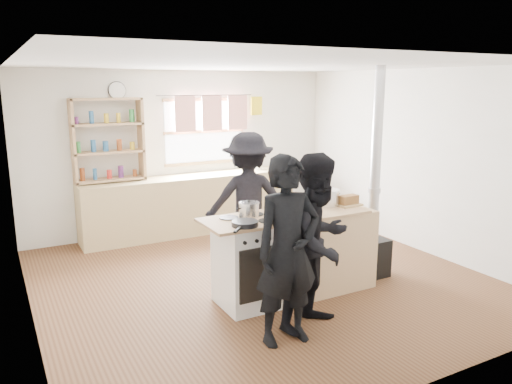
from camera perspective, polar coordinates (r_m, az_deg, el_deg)
ground at (r=6.08m, az=0.51°, el=-9.94°), size 5.00×5.00×0.01m
back_counter at (r=7.87m, az=-7.34°, el=-1.39°), size 3.40×0.55×0.90m
shelving_unit at (r=7.47m, az=-16.55°, el=5.75°), size 1.00×0.28×1.20m
thermos at (r=8.25m, az=0.33°, el=3.61°), size 0.10×0.10×0.31m
cooking_island at (r=5.55m, az=4.62°, el=-7.01°), size 1.97×0.64×0.93m
skillet_greens at (r=4.89m, az=-1.27°, el=-3.58°), size 0.37×0.37×0.05m
roast_tray at (r=5.40m, az=5.16°, el=-2.01°), size 0.39×0.33×0.06m
stockpot_stove at (r=5.21m, az=-0.82°, el=-2.01°), size 0.22×0.22×0.18m
stockpot_counter at (r=5.75m, az=8.14°, el=-0.62°), size 0.28×0.28×0.21m
bread_board at (r=5.80m, az=10.54°, el=-1.03°), size 0.29×0.21×0.12m
flue_heater at (r=6.16m, az=13.20°, el=-3.48°), size 0.35×0.35×2.50m
person_near_left at (r=4.42m, az=3.65°, el=-6.75°), size 0.64×0.44×1.71m
person_near_right at (r=4.73m, az=7.10°, el=-5.70°), size 0.98×0.86×1.68m
person_far at (r=6.28m, az=-0.93°, el=-0.95°), size 1.25×0.95×1.71m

